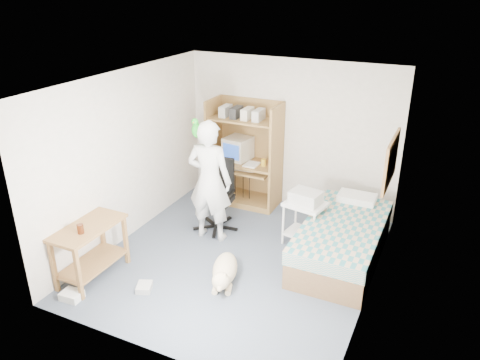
{
  "coord_description": "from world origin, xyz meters",
  "views": [
    {
      "loc": [
        2.42,
        -5.07,
        3.63
      ],
      "look_at": [
        -0.14,
        0.34,
        1.05
      ],
      "focal_mm": 35.0,
      "sensor_mm": 36.0,
      "label": 1
    }
  ],
  "objects_px": {
    "bed": "(342,241)",
    "dog": "(224,271)",
    "side_desk": "(90,244)",
    "office_chair": "(217,204)",
    "printer_cart": "(305,217)",
    "computer_hutch": "(245,157)",
    "person": "(210,181)"
  },
  "relations": [
    {
      "from": "side_desk",
      "to": "dog",
      "type": "height_order",
      "value": "side_desk"
    },
    {
      "from": "office_chair",
      "to": "printer_cart",
      "type": "height_order",
      "value": "office_chair"
    },
    {
      "from": "side_desk",
      "to": "dog",
      "type": "relative_size",
      "value": 1.05
    },
    {
      "from": "bed",
      "to": "dog",
      "type": "bearing_deg",
      "value": -136.31
    },
    {
      "from": "office_chair",
      "to": "computer_hutch",
      "type": "bearing_deg",
      "value": 84.78
    },
    {
      "from": "side_desk",
      "to": "printer_cart",
      "type": "relative_size",
      "value": 1.5
    },
    {
      "from": "computer_hutch",
      "to": "office_chair",
      "type": "relative_size",
      "value": 1.63
    },
    {
      "from": "computer_hutch",
      "to": "person",
      "type": "relative_size",
      "value": 0.98
    },
    {
      "from": "bed",
      "to": "office_chair",
      "type": "relative_size",
      "value": 1.83
    },
    {
      "from": "computer_hutch",
      "to": "printer_cart",
      "type": "height_order",
      "value": "computer_hutch"
    },
    {
      "from": "bed",
      "to": "printer_cart",
      "type": "xyz_separation_m",
      "value": [
        -0.61,
        0.17,
        0.16
      ]
    },
    {
      "from": "office_chair",
      "to": "printer_cart",
      "type": "distance_m",
      "value": 1.4
    },
    {
      "from": "computer_hutch",
      "to": "printer_cart",
      "type": "relative_size",
      "value": 2.69
    },
    {
      "from": "office_chair",
      "to": "dog",
      "type": "relative_size",
      "value": 1.17
    },
    {
      "from": "computer_hutch",
      "to": "dog",
      "type": "bearing_deg",
      "value": -71.63
    },
    {
      "from": "printer_cart",
      "to": "computer_hutch",
      "type": "bearing_deg",
      "value": 155.72
    },
    {
      "from": "printer_cart",
      "to": "bed",
      "type": "bearing_deg",
      "value": -5.58
    },
    {
      "from": "office_chair",
      "to": "printer_cart",
      "type": "xyz_separation_m",
      "value": [
        1.4,
        0.1,
        0.05
      ]
    },
    {
      "from": "computer_hutch",
      "to": "side_desk",
      "type": "height_order",
      "value": "computer_hutch"
    },
    {
      "from": "computer_hutch",
      "to": "printer_cart",
      "type": "bearing_deg",
      "value": -34.36
    },
    {
      "from": "computer_hutch",
      "to": "person",
      "type": "distance_m",
      "value": 1.36
    },
    {
      "from": "bed",
      "to": "office_chair",
      "type": "height_order",
      "value": "office_chair"
    },
    {
      "from": "person",
      "to": "printer_cart",
      "type": "distance_m",
      "value": 1.48
    },
    {
      "from": "computer_hutch",
      "to": "printer_cart",
      "type": "distance_m",
      "value": 1.73
    },
    {
      "from": "dog",
      "to": "office_chair",
      "type": "bearing_deg",
      "value": 102.56
    },
    {
      "from": "computer_hutch",
      "to": "dog",
      "type": "xyz_separation_m",
      "value": [
        0.76,
        -2.3,
        -0.66
      ]
    },
    {
      "from": "bed",
      "to": "side_desk",
      "type": "height_order",
      "value": "side_desk"
    },
    {
      "from": "side_desk",
      "to": "person",
      "type": "relative_size",
      "value": 0.54
    },
    {
      "from": "person",
      "to": "printer_cart",
      "type": "relative_size",
      "value": 2.75
    },
    {
      "from": "side_desk",
      "to": "office_chair",
      "type": "height_order",
      "value": "office_chair"
    },
    {
      "from": "person",
      "to": "office_chair",
      "type": "bearing_deg",
      "value": -84.82
    },
    {
      "from": "office_chair",
      "to": "printer_cart",
      "type": "bearing_deg",
      "value": -1.0
    }
  ]
}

